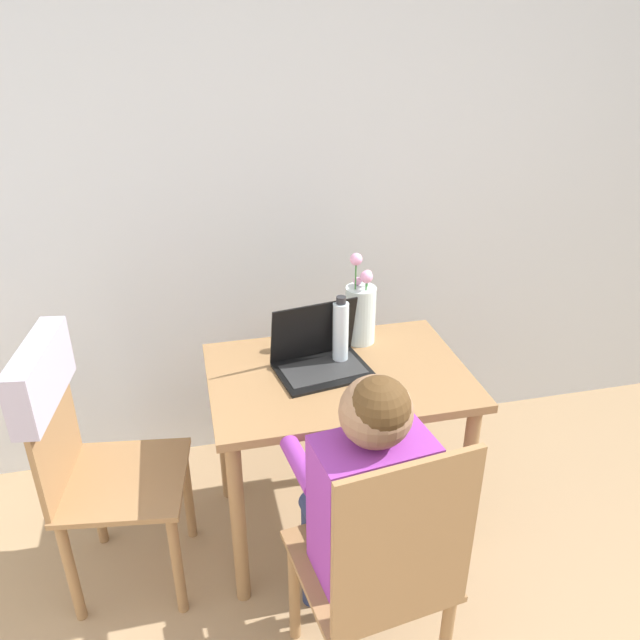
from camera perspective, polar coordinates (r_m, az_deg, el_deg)
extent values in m
cube|color=silver|center=(2.59, 1.43, 13.35)|extent=(6.40, 0.05, 2.50)
cube|color=olive|center=(2.20, 1.67, -5.13)|extent=(0.90, 0.62, 0.03)
cylinder|color=olive|center=(2.16, -7.47, -18.01)|extent=(0.05, 0.05, 0.68)
cylinder|color=olive|center=(2.34, 13.14, -14.54)|extent=(0.05, 0.05, 0.68)
cylinder|color=olive|center=(2.56, -8.80, -9.84)|extent=(0.05, 0.05, 0.68)
cylinder|color=olive|center=(2.71, 8.46, -7.53)|extent=(0.05, 0.05, 0.68)
cube|color=olive|center=(1.91, 4.44, -21.37)|extent=(0.45, 0.45, 0.02)
cube|color=olive|center=(1.60, 7.82, -19.80)|extent=(0.38, 0.07, 0.50)
cylinder|color=olive|center=(2.23, 6.53, -20.91)|extent=(0.04, 0.04, 0.43)
cylinder|color=olive|center=(2.14, -2.38, -23.41)|extent=(0.04, 0.04, 0.43)
cube|color=olive|center=(2.25, -17.42, -13.78)|extent=(0.45, 0.45, 0.02)
cube|color=olive|center=(2.15, -23.41, -8.30)|extent=(0.07, 0.38, 0.50)
cylinder|color=olive|center=(2.25, -12.92, -20.96)|extent=(0.04, 0.04, 0.43)
cylinder|color=olive|center=(2.49, -12.01, -15.17)|extent=(0.04, 0.04, 0.43)
cylinder|color=olive|center=(2.33, -21.80, -20.61)|extent=(0.04, 0.04, 0.43)
cylinder|color=olive|center=(2.56, -19.84, -15.07)|extent=(0.04, 0.04, 0.43)
cube|color=#ADA3B7|center=(2.07, -24.22, -4.60)|extent=(0.13, 0.40, 0.20)
cube|color=purple|center=(1.75, 4.71, -16.55)|extent=(0.33, 0.22, 0.42)
sphere|color=#936B4C|center=(1.56, 5.13, -8.37)|extent=(0.19, 0.19, 0.19)
sphere|color=#4C3319|center=(1.53, 5.41, -7.96)|extent=(0.16, 0.16, 0.16)
cylinder|color=navy|center=(2.00, 4.61, -17.58)|extent=(0.13, 0.29, 0.09)
cylinder|color=navy|center=(1.96, 0.72, -18.64)|extent=(0.13, 0.29, 0.09)
cylinder|color=navy|center=(2.26, 2.80, -19.57)|extent=(0.08, 0.08, 0.45)
cylinder|color=navy|center=(2.22, -0.72, -20.51)|extent=(0.08, 0.08, 0.45)
cylinder|color=purple|center=(1.92, 5.67, -11.07)|extent=(0.09, 0.25, 0.06)
cylinder|color=purple|center=(1.84, -1.89, -12.89)|extent=(0.09, 0.25, 0.06)
cube|color=black|center=(2.19, 0.30, -4.67)|extent=(0.35, 0.28, 0.01)
cube|color=#2D2D2D|center=(2.18, 0.30, -4.53)|extent=(0.30, 0.20, 0.00)
cube|color=black|center=(2.20, -0.60, -0.96)|extent=(0.32, 0.10, 0.22)
cube|color=black|center=(2.20, -0.64, -0.90)|extent=(0.29, 0.09, 0.20)
cylinder|color=silver|center=(2.34, 3.71, 0.49)|extent=(0.11, 0.11, 0.22)
cylinder|color=#3D7A38|center=(2.34, 4.27, 1.63)|extent=(0.01, 0.01, 0.22)
sphere|color=#EA9EC6|center=(2.29, 4.36, 4.16)|extent=(0.04, 0.04, 0.04)
cylinder|color=#3D7A38|center=(2.35, 3.38, 1.40)|extent=(0.01, 0.01, 0.19)
sphere|color=#EA9EC6|center=(2.31, 3.44, 3.57)|extent=(0.03, 0.03, 0.03)
cylinder|color=#3D7A38|center=(2.29, 3.23, 2.15)|extent=(0.01, 0.01, 0.29)
sphere|color=#EA9EC6|center=(2.24, 3.33, 5.57)|extent=(0.04, 0.04, 0.04)
cylinder|color=#3D7A38|center=(2.30, 4.10, 1.32)|extent=(0.01, 0.01, 0.23)
sphere|color=#EA9EC6|center=(2.25, 4.19, 3.94)|extent=(0.05, 0.05, 0.05)
cylinder|color=silver|center=(2.20, 1.89, -1.19)|extent=(0.06, 0.06, 0.23)
cylinder|color=#262628|center=(2.14, 1.94, 1.83)|extent=(0.03, 0.03, 0.03)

